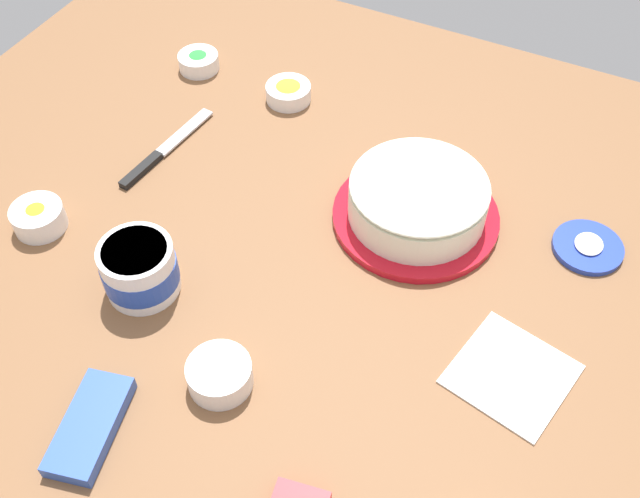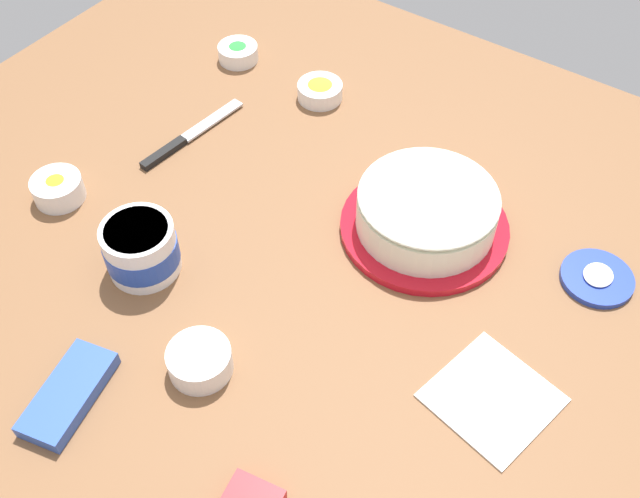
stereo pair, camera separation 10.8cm
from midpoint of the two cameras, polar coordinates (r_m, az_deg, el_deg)
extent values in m
plane|color=brown|center=(1.14, -6.95, -3.23)|extent=(1.54, 1.54, 0.00)
cylinder|color=red|center=(1.22, 4.80, 2.37)|extent=(0.27, 0.27, 0.01)
cylinder|color=brown|center=(1.20, 4.89, 3.34)|extent=(0.20, 0.20, 0.05)
cylinder|color=white|center=(1.20, 4.90, 3.51)|extent=(0.22, 0.22, 0.06)
ellipsoid|color=white|center=(1.17, 5.02, 4.73)|extent=(0.22, 0.22, 0.03)
cylinder|color=white|center=(1.14, -16.24, -1.62)|extent=(0.11, 0.11, 0.09)
cylinder|color=#2347B2|center=(1.15, -16.20, -1.76)|extent=(0.11, 0.11, 0.04)
cylinder|color=white|center=(1.12, -16.66, -0.41)|extent=(0.10, 0.10, 0.01)
cylinder|color=#233DAD|center=(1.23, 17.41, 0.00)|extent=(0.11, 0.11, 0.01)
ellipsoid|color=white|center=(1.23, 17.49, 0.24)|extent=(0.05, 0.04, 0.01)
cube|color=silver|center=(1.40, -12.49, 8.60)|extent=(0.14, 0.04, 0.00)
cube|color=black|center=(1.35, -15.73, 5.70)|extent=(0.10, 0.03, 0.01)
cylinder|color=white|center=(1.30, -22.91, 2.08)|extent=(0.08, 0.08, 0.04)
cylinder|color=orange|center=(1.30, -22.98, 2.24)|extent=(0.07, 0.07, 0.01)
ellipsoid|color=orange|center=(1.29, -23.07, 2.45)|extent=(0.06, 0.06, 0.02)
cylinder|color=white|center=(1.04, -10.64, -9.59)|extent=(0.09, 0.09, 0.04)
cylinder|color=#B251C6|center=(1.04, -10.66, -9.53)|extent=(0.08, 0.08, 0.01)
ellipsoid|color=#B251C6|center=(1.03, -10.71, -9.33)|extent=(0.06, 0.06, 0.02)
cylinder|color=white|center=(1.45, -4.60, 11.69)|extent=(0.09, 0.09, 0.03)
cylinder|color=yellow|center=(1.44, -4.61, 11.78)|extent=(0.07, 0.07, 0.01)
ellipsoid|color=yellow|center=(1.44, -4.63, 12.00)|extent=(0.06, 0.06, 0.02)
cylinder|color=white|center=(1.55, -11.27, 13.73)|extent=(0.08, 0.08, 0.03)
cylinder|color=green|center=(1.55, -11.28, 13.79)|extent=(0.07, 0.07, 0.01)
ellipsoid|color=green|center=(1.54, -11.32, 14.00)|extent=(0.06, 0.06, 0.02)
cube|color=#2D51B2|center=(1.06, -20.01, -12.73)|extent=(0.16, 0.10, 0.02)
cube|color=white|center=(1.07, 11.59, -9.46)|extent=(0.18, 0.18, 0.01)
camera|label=1|loc=(0.05, -92.72, -3.20)|focal=42.00mm
camera|label=2|loc=(0.05, 87.28, 3.20)|focal=42.00mm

